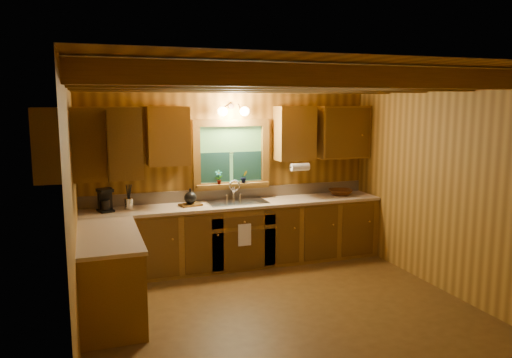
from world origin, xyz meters
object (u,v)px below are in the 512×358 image
object	(u,v)px
wicker_basket	(340,192)
cutting_board	(191,205)
coffee_maker	(105,200)
sink	(237,206)

from	to	relation	value
wicker_basket	cutting_board	bearing A→B (deg)	-179.74
coffee_maker	wicker_basket	xyz separation A→B (m)	(3.39, -0.01, -0.10)
coffee_maker	wicker_basket	distance (m)	3.40
sink	coffee_maker	xyz separation A→B (m)	(-1.76, 0.02, 0.19)
cutting_board	wicker_basket	distance (m)	2.29
sink	cutting_board	size ratio (longest dim) A/B	2.90
cutting_board	wicker_basket	size ratio (longest dim) A/B	0.79
cutting_board	wicker_basket	bearing A→B (deg)	-12.23
coffee_maker	wicker_basket	world-z (taller)	coffee_maker
wicker_basket	coffee_maker	bearing A→B (deg)	179.87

